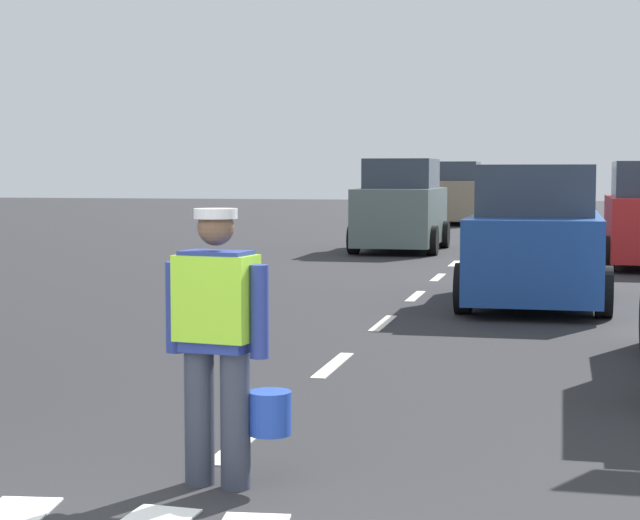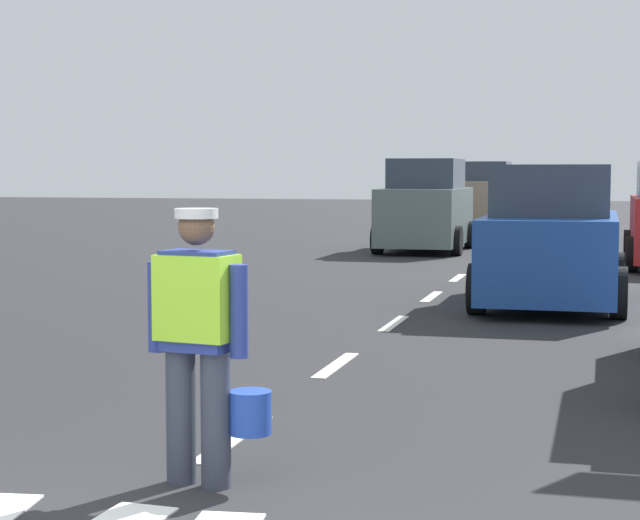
% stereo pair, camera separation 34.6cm
% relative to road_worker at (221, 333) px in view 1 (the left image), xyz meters
% --- Properties ---
extents(ground_plane, '(96.00, 96.00, 0.00)m').
position_rel_road_worker_xyz_m(ground_plane, '(-0.19, 19.40, -0.93)').
color(ground_plane, '#28282B').
extents(lane_center_line, '(0.14, 46.40, 0.01)m').
position_rel_road_worker_xyz_m(lane_center_line, '(-0.19, 23.60, -0.93)').
color(lane_center_line, silver).
rests_on(lane_center_line, ground).
extents(road_worker, '(0.77, 0.36, 1.67)m').
position_rel_road_worker_xyz_m(road_worker, '(0.00, 0.00, 0.00)').
color(road_worker, '#383D4C').
rests_on(road_worker, ground).
extents(car_oncoming_second, '(2.05, 3.98, 2.20)m').
position_rel_road_worker_xyz_m(car_oncoming_second, '(-1.81, 19.55, 0.09)').
color(car_oncoming_second, slate).
rests_on(car_oncoming_second, ground).
extents(car_outgoing_ahead, '(2.03, 4.20, 1.99)m').
position_rel_road_worker_xyz_m(car_outgoing_ahead, '(1.61, 9.56, -0.01)').
color(car_outgoing_ahead, '#1E4799').
rests_on(car_outgoing_ahead, ground).
extents(car_outgoing_far, '(2.03, 4.21, 2.03)m').
position_rel_road_worker_xyz_m(car_outgoing_far, '(1.48, 25.11, 0.01)').
color(car_outgoing_far, '#1E4799').
rests_on(car_outgoing_far, ground).
extents(car_oncoming_third, '(2.04, 4.19, 2.27)m').
position_rel_road_worker_xyz_m(car_oncoming_third, '(-1.83, 33.45, 0.13)').
color(car_oncoming_third, gray).
rests_on(car_oncoming_third, ground).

